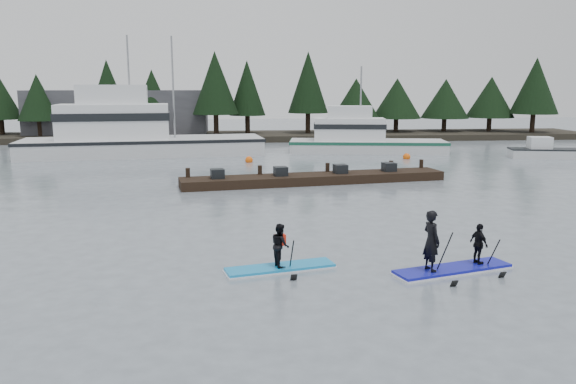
{
  "coord_description": "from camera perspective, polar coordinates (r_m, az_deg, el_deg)",
  "views": [
    {
      "loc": [
        -2.16,
        -16.39,
        5.31
      ],
      "look_at": [
        0.0,
        6.0,
        1.1
      ],
      "focal_mm": 35.0,
      "sensor_mm": 36.0,
      "label": 1
    }
  ],
  "objects": [
    {
      "name": "treeline",
      "position": [
        58.67,
        -3.4,
        5.39
      ],
      "size": [
        60.0,
        4.0,
        8.0
      ],
      "primitive_type": null,
      "color": "black",
      "rests_on": "ground"
    },
    {
      "name": "fishing_boat_large",
      "position": [
        46.05,
        -15.1,
        4.61
      ],
      "size": [
        18.94,
        7.2,
        10.33
      ],
      "rotation": [
        0.0,
        0.0,
        0.11
      ],
      "color": "silver",
      "rests_on": "ground"
    },
    {
      "name": "floating_dock",
      "position": [
        31.56,
        2.78,
        1.37
      ],
      "size": [
        15.15,
        4.44,
        0.5
      ],
      "primitive_type": "cube",
      "rotation": [
        0.0,
        0.0,
        0.16
      ],
      "color": "black",
      "rests_on": "ground"
    },
    {
      "name": "waterfront_building",
      "position": [
        61.6,
        -16.74,
        7.54
      ],
      "size": [
        18.0,
        6.0,
        5.0
      ],
      "primitive_type": "cube",
      "color": "#4C4C51",
      "rests_on": "ground"
    },
    {
      "name": "paddleboard_duo",
      "position": [
        17.02,
        16.14,
        -5.83
      ],
      "size": [
        3.74,
        1.83,
        2.36
      ],
      "rotation": [
        0.0,
        0.0,
        0.28
      ],
      "color": "#1114A4",
      "rests_on": "ground"
    },
    {
      "name": "ground",
      "position": [
        17.36,
        1.92,
        -7.21
      ],
      "size": [
        160.0,
        160.0,
        0.0
      ],
      "primitive_type": "plane",
      "color": "slate",
      "rests_on": "ground"
    },
    {
      "name": "far_shore",
      "position": [
        58.64,
        -3.4,
        5.68
      ],
      "size": [
        70.0,
        8.0,
        0.6
      ],
      "primitive_type": "cube",
      "color": "#2D281E",
      "rests_on": "ground"
    },
    {
      "name": "fishing_boat_medium",
      "position": [
        47.04,
        7.61,
        4.69
      ],
      "size": [
        13.09,
        5.53,
        7.8
      ],
      "rotation": [
        0.0,
        0.0,
        -0.15
      ],
      "color": "silver",
      "rests_on": "ground"
    },
    {
      "name": "buoy_c",
      "position": [
        43.16,
        11.95,
        3.31
      ],
      "size": [
        0.55,
        0.55,
        0.55
      ],
      "primitive_type": "sphere",
      "color": "#F05A0C",
      "rests_on": "ground"
    },
    {
      "name": "buoy_a",
      "position": [
        44.32,
        -20.32,
        3.06
      ],
      "size": [
        0.58,
        0.58,
        0.58
      ],
      "primitive_type": "sphere",
      "color": "#F05A0C",
      "rests_on": "ground"
    },
    {
      "name": "paddleboard_solo",
      "position": [
        16.58,
        -0.79,
        -6.39
      ],
      "size": [
        3.33,
        1.52,
        1.85
      ],
      "rotation": [
        0.0,
        0.0,
        0.24
      ],
      "color": "#1589CD",
      "rests_on": "ground"
    },
    {
      "name": "skiff",
      "position": [
        47.24,
        25.18,
        3.57
      ],
      "size": [
        6.28,
        3.03,
        0.7
      ],
      "primitive_type": "cube",
      "rotation": [
        0.0,
        0.0,
        -0.21
      ],
      "color": "silver",
      "rests_on": "ground"
    },
    {
      "name": "buoy_b",
      "position": [
        40.46,
        -3.98,
        3.04
      ],
      "size": [
        0.55,
        0.55,
        0.55
      ],
      "primitive_type": "sphere",
      "color": "#F05A0C",
      "rests_on": "ground"
    }
  ]
}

